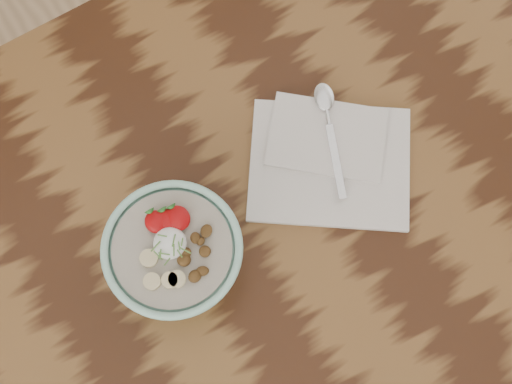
% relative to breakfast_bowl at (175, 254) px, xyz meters
% --- Properties ---
extents(table, '(1.60, 0.90, 0.75)m').
position_rel_breakfast_bowl_xyz_m(table, '(0.06, -0.01, -0.15)').
color(table, '#361B0D').
rests_on(table, ground).
extents(breakfast_bowl, '(0.18, 0.18, 0.12)m').
position_rel_breakfast_bowl_xyz_m(breakfast_bowl, '(0.00, 0.00, 0.00)').
color(breakfast_bowl, '#9DD3C0').
rests_on(breakfast_bowl, table).
extents(napkin, '(0.30, 0.28, 0.01)m').
position_rel_breakfast_bowl_xyz_m(napkin, '(0.26, 0.02, -0.06)').
color(napkin, silver).
rests_on(napkin, table).
extents(spoon, '(0.09, 0.17, 0.01)m').
position_rel_breakfast_bowl_xyz_m(spoon, '(0.29, 0.08, -0.04)').
color(spoon, silver).
rests_on(spoon, napkin).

